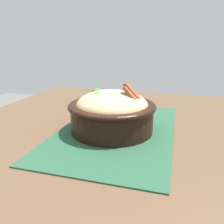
# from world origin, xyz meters

# --- Properties ---
(table) EXTENTS (1.05, 0.95, 0.71)m
(table) POSITION_xyz_m (0.00, 0.00, 0.64)
(table) COLOR #4C3826
(table) RESTS_ON ground_plane
(placemat) EXTENTS (0.48, 0.29, 0.00)m
(placemat) POSITION_xyz_m (0.04, 0.02, 0.72)
(placemat) COLOR #1E422D
(placemat) RESTS_ON table
(bowl) EXTENTS (0.22, 0.22, 0.13)m
(bowl) POSITION_xyz_m (0.02, 0.03, 0.77)
(bowl) COLOR black
(bowl) RESTS_ON placemat
(fork) EXTENTS (0.04, 0.13, 0.00)m
(fork) POSITION_xyz_m (0.14, 0.03, 0.72)
(fork) COLOR silver
(fork) RESTS_ON placemat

